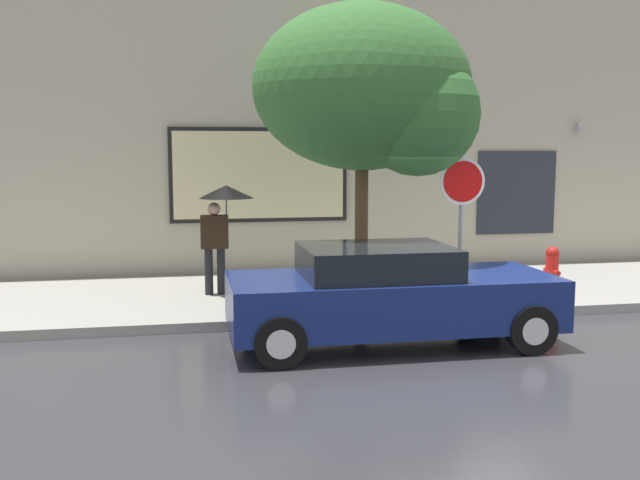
{
  "coord_description": "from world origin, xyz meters",
  "views": [
    {
      "loc": [
        -4.01,
        -9.04,
        2.56
      ],
      "look_at": [
        -1.93,
        1.8,
        1.2
      ],
      "focal_mm": 39.77,
      "sensor_mm": 36.0,
      "label": 1
    }
  ],
  "objects_px": {
    "pedestrian_with_umbrella": "(222,209)",
    "street_tree": "(374,93)",
    "fire_hydrant": "(552,271)",
    "stop_sign": "(462,200)",
    "parked_car": "(389,295)"
  },
  "relations": [
    {
      "from": "pedestrian_with_umbrella",
      "to": "street_tree",
      "type": "xyz_separation_m",
      "value": [
        2.25,
        -1.44,
        1.85
      ]
    },
    {
      "from": "fire_hydrant",
      "to": "stop_sign",
      "type": "bearing_deg",
      "value": -172.59
    },
    {
      "from": "parked_car",
      "to": "fire_hydrant",
      "type": "height_order",
      "value": "parked_car"
    },
    {
      "from": "parked_car",
      "to": "fire_hydrant",
      "type": "distance_m",
      "value": 4.08
    },
    {
      "from": "fire_hydrant",
      "to": "pedestrian_with_umbrella",
      "type": "height_order",
      "value": "pedestrian_with_umbrella"
    },
    {
      "from": "fire_hydrant",
      "to": "stop_sign",
      "type": "height_order",
      "value": "stop_sign"
    },
    {
      "from": "pedestrian_with_umbrella",
      "to": "stop_sign",
      "type": "bearing_deg",
      "value": -18.28
    },
    {
      "from": "fire_hydrant",
      "to": "street_tree",
      "type": "xyz_separation_m",
      "value": [
        -3.31,
        -0.42,
        2.91
      ]
    },
    {
      "from": "street_tree",
      "to": "stop_sign",
      "type": "xyz_separation_m",
      "value": [
        1.54,
        0.19,
        -1.67
      ]
    },
    {
      "from": "pedestrian_with_umbrella",
      "to": "street_tree",
      "type": "relative_size",
      "value": 0.4
    },
    {
      "from": "parked_car",
      "to": "street_tree",
      "type": "bearing_deg",
      "value": 82.72
    },
    {
      "from": "street_tree",
      "to": "stop_sign",
      "type": "relative_size",
      "value": 2.0
    },
    {
      "from": "parked_car",
      "to": "pedestrian_with_umbrella",
      "type": "bearing_deg",
      "value": 123.37
    },
    {
      "from": "parked_car",
      "to": "stop_sign",
      "type": "xyz_separation_m",
      "value": [
        1.75,
        1.84,
        1.12
      ]
    },
    {
      "from": "stop_sign",
      "to": "fire_hydrant",
      "type": "bearing_deg",
      "value": 7.41
    }
  ]
}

